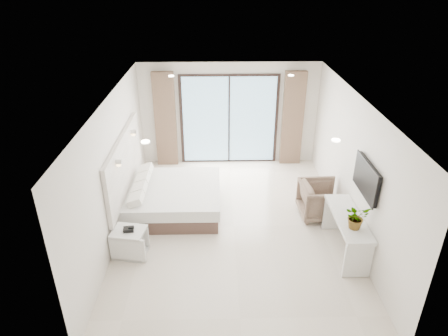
{
  "coord_description": "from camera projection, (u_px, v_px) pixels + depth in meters",
  "views": [
    {
      "loc": [
        -0.34,
        -6.8,
        4.82
      ],
      "look_at": [
        -0.19,
        0.4,
        1.15
      ],
      "focal_mm": 32.0,
      "sensor_mm": 36.0,
      "label": 1
    }
  ],
  "objects": [
    {
      "name": "ground",
      "position": [
        233.0,
        226.0,
        8.25
      ],
      "size": [
        6.2,
        6.2,
        0.0
      ],
      "primitive_type": "plane",
      "color": "beige",
      "rests_on": "ground"
    },
    {
      "name": "plant",
      "position": [
        356.0,
        219.0,
        6.82
      ],
      "size": [
        0.51,
        0.54,
        0.34
      ],
      "primitive_type": "imported",
      "rotation": [
        0.0,
        0.0,
        0.32
      ],
      "color": "#33662D",
      "rests_on": "console_desk"
    },
    {
      "name": "armchair",
      "position": [
        320.0,
        198.0,
        8.42
      ],
      "size": [
        0.8,
        0.85,
        0.84
      ],
      "primitive_type": "imported",
      "rotation": [
        0.0,
        0.0,
        1.61
      ],
      "color": "#7D6652",
      "rests_on": "ground"
    },
    {
      "name": "room_shell",
      "position": [
        223.0,
        141.0,
        8.24
      ],
      "size": [
        4.62,
        6.22,
        2.72
      ],
      "color": "silver",
      "rests_on": "ground"
    },
    {
      "name": "nightstand",
      "position": [
        130.0,
        242.0,
        7.33
      ],
      "size": [
        0.65,
        0.57,
        0.53
      ],
      "rotation": [
        0.0,
        0.0,
        -0.17
      ],
      "color": "silver",
      "rests_on": "ground"
    },
    {
      "name": "bed",
      "position": [
        173.0,
        198.0,
        8.67
      ],
      "size": [
        2.01,
        1.92,
        0.7
      ],
      "color": "brown",
      "rests_on": "ground"
    },
    {
      "name": "phone",
      "position": [
        129.0,
        229.0,
        7.19
      ],
      "size": [
        0.2,
        0.17,
        0.06
      ],
      "primitive_type": "cube",
      "rotation": [
        0.0,
        0.0,
        0.13
      ],
      "color": "black",
      "rests_on": "nightstand"
    },
    {
      "name": "console_desk",
      "position": [
        347.0,
        226.0,
        7.29
      ],
      "size": [
        0.49,
        1.57,
        0.77
      ],
      "color": "silver",
      "rests_on": "ground"
    }
  ]
}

